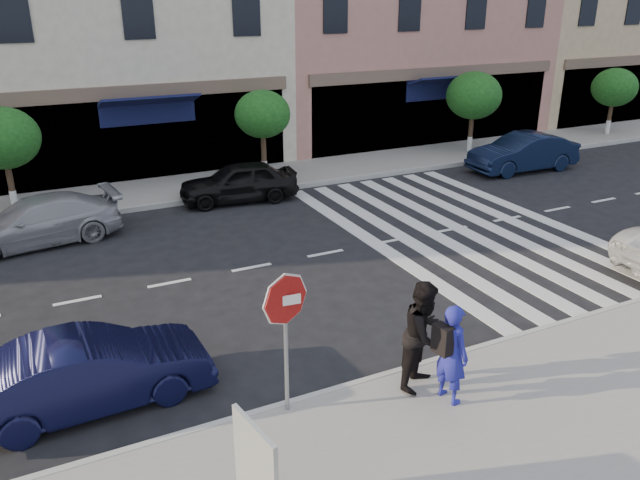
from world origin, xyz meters
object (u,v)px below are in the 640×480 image
Objects in this scene: stop_sign at (286,312)px; car_far_right at (523,153)px; poster_board at (257,477)px; car_far_mid at (239,182)px; car_far_left at (37,221)px; car_near_mid at (91,372)px; walker at (424,335)px; photographer at (452,353)px.

car_far_right is (13.64, 9.60, -1.17)m from stop_sign.
poster_board is 18.77m from car_far_right.
car_far_right is at bearing 90.31° from car_far_mid.
car_far_left is 1.15× the size of car_far_mid.
stop_sign is at bearing -124.34° from car_near_mid.
walker is (2.27, -0.33, -0.78)m from stop_sign.
photographer is 0.56m from walker.
stop_sign is 10.17m from car_far_left.
car_far_right is at bearing -56.97° from photographer.
car_far_left is 6.08m from car_far_mid.
walker is 0.50× the size of car_far_mid.
photographer is 0.40× the size of car_far_right.
car_far_mid is 10.76m from car_far_right.
photographer reaches higher than car_far_left.
car_far_left is (-5.29, 9.97, -0.46)m from walker.
stop_sign is 2.42m from walker.
car_near_mid is 10.69m from car_far_mid.
poster_board is at bearing 172.27° from walker.
stop_sign is 1.60× the size of poster_board.
poster_board reaches higher than car_near_mid.
poster_board is 0.39× the size of car_far_mid.
walker is at bearing -46.64° from car_far_right.
stop_sign is 0.55× the size of car_far_left.
poster_board is 13.32m from car_far_mid.
poster_board is at bearing 95.87° from photographer.
car_near_mid is 0.89× the size of car_far_right.
car_far_right reaches higher than car_near_mid.
photographer reaches higher than poster_board.
stop_sign is 1.26× the size of walker.
car_far_mid is (0.53, 11.63, -0.35)m from photographer.
car_near_mid is at bearing 53.55° from photographer.
poster_board is at bearing -11.61° from car_far_mid.
car_near_mid is at bearing 126.02° from walker.
car_far_mid is (5.61, 9.10, 0.01)m from car_near_mid.
stop_sign is at bearing 48.30° from poster_board.
car_near_mid is (-1.46, 3.56, -0.24)m from poster_board.
walker reaches higher than car_near_mid.
stop_sign is 0.63× the size of car_far_mid.
car_far_right is (14.85, 11.49, -0.16)m from poster_board.
car_near_mid is at bearing 153.82° from stop_sign.
walker is 11.29m from car_far_left.
car_far_right is at bearing -66.29° from car_near_mid.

